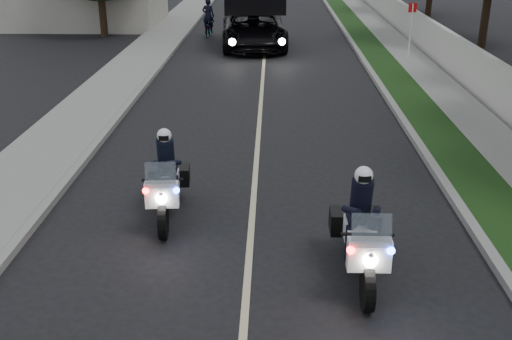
{
  "coord_description": "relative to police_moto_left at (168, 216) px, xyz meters",
  "views": [
    {
      "loc": [
        0.37,
        -8.62,
        5.27
      ],
      "look_at": [
        0.08,
        1.96,
        1.0
      ],
      "focal_mm": 42.8,
      "sensor_mm": 36.0,
      "label": 1
    }
  ],
  "objects": [
    {
      "name": "property_wall",
      "position": [
        8.74,
        8.01,
        0.75
      ],
      "size": [
        0.22,
        60.0,
        1.5
      ],
      "primitive_type": "cube",
      "color": "beige",
      "rests_on": "ground"
    },
    {
      "name": "police_moto_right",
      "position": [
        3.42,
        -2.06,
        0.0
      ],
      "size": [
        0.77,
        2.17,
        1.84
      ],
      "primitive_type": null,
      "rotation": [
        0.0,
        0.0,
        -0.0
      ],
      "color": "silver",
      "rests_on": "ground"
    },
    {
      "name": "curb_left",
      "position": [
        -2.46,
        8.01,
        0.07
      ],
      "size": [
        0.2,
        60.0,
        0.15
      ],
      "primitive_type": "cube",
      "color": "gray",
      "rests_on": "ground"
    },
    {
      "name": "ground",
      "position": [
        1.64,
        -1.99,
        0.0
      ],
      "size": [
        120.0,
        120.0,
        0.0
      ],
      "primitive_type": "plane",
      "color": "black",
      "rests_on": "ground"
    },
    {
      "name": "police_suv",
      "position": [
        1.11,
        17.67,
        0.0
      ],
      "size": [
        3.24,
        6.31,
        2.98
      ],
      "primitive_type": "imported",
      "rotation": [
        0.0,
        0.0,
        0.07
      ],
      "color": "black",
      "rests_on": "ground"
    },
    {
      "name": "grass_verge",
      "position": [
        6.44,
        8.01,
        0.08
      ],
      "size": [
        1.2,
        60.0,
        0.16
      ],
      "primitive_type": "cube",
      "color": "#193814",
      "rests_on": "ground"
    },
    {
      "name": "tree_right_e",
      "position": [
        11.6,
        28.39,
        0.0
      ],
      "size": [
        5.76,
        5.76,
        9.03
      ],
      "primitive_type": null,
      "rotation": [
        0.0,
        0.0,
        -0.07
      ],
      "color": "black",
      "rests_on": "ground"
    },
    {
      "name": "tree_right_d",
      "position": [
        11.66,
        18.02,
        0.0
      ],
      "size": [
        8.78,
        8.78,
        11.23
      ],
      "primitive_type": null,
      "rotation": [
        0.0,
        0.0,
        -0.38
      ],
      "color": "#153913",
      "rests_on": "ground"
    },
    {
      "name": "bicycle",
      "position": [
        -1.25,
        20.44,
        0.0
      ],
      "size": [
        0.59,
        1.6,
        0.83
      ],
      "primitive_type": "imported",
      "rotation": [
        0.0,
        0.0,
        -0.02
      ],
      "color": "black",
      "rests_on": "ground"
    },
    {
      "name": "sidewalk_left",
      "position": [
        -3.56,
        8.01,
        0.08
      ],
      "size": [
        2.0,
        60.0,
        0.16
      ],
      "primitive_type": "cube",
      "color": "gray",
      "rests_on": "ground"
    },
    {
      "name": "lane_marking",
      "position": [
        1.64,
        8.01,
        0.0
      ],
      "size": [
        0.12,
        50.0,
        0.01
      ],
      "primitive_type": "cube",
      "color": "#BFB78C",
      "rests_on": "ground"
    },
    {
      "name": "curb_right",
      "position": [
        5.74,
        8.01,
        0.07
      ],
      "size": [
        0.2,
        60.0,
        0.15
      ],
      "primitive_type": "cube",
      "color": "gray",
      "rests_on": "ground"
    },
    {
      "name": "cyclist",
      "position": [
        -1.25,
        20.44,
        0.0
      ],
      "size": [
        0.64,
        0.46,
        1.67
      ],
      "primitive_type": "imported",
      "rotation": [
        0.0,
        0.0,
        3.05
      ],
      "color": "black",
      "rests_on": "ground"
    },
    {
      "name": "tree_left_near",
      "position": [
        -6.52,
        20.29,
        0.0
      ],
      "size": [
        5.74,
        5.74,
        8.09
      ],
      "primitive_type": null,
      "rotation": [
        0.0,
        0.0,
        -0.2
      ],
      "color": "#1E4316",
      "rests_on": "ground"
    },
    {
      "name": "police_moto_left",
      "position": [
        0.0,
        0.0,
        0.0
      ],
      "size": [
        0.88,
        2.11,
        1.75
      ],
      "primitive_type": null,
      "rotation": [
        0.0,
        0.0,
        0.08
      ],
      "color": "silver",
      "rests_on": "ground"
    },
    {
      "name": "sidewalk_right",
      "position": [
        7.74,
        8.01,
        0.08
      ],
      "size": [
        1.4,
        60.0,
        0.16
      ],
      "primitive_type": "cube",
      "color": "gray",
      "rests_on": "ground"
    },
    {
      "name": "sign_post",
      "position": [
        7.64,
        14.85,
        0.0
      ],
      "size": [
        0.47,
        0.47,
        2.41
      ],
      "primitive_type": null,
      "rotation": [
        0.0,
        0.0,
        0.3
      ],
      "color": "red",
      "rests_on": "ground"
    },
    {
      "name": "tree_left_far",
      "position": [
        -8.19,
        22.72,
        0.0
      ],
      "size": [
        5.49,
        5.49,
        8.85
      ],
      "primitive_type": null,
      "rotation": [
        0.0,
        0.0,
        -0.04
      ],
      "color": "black",
      "rests_on": "ground"
    }
  ]
}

